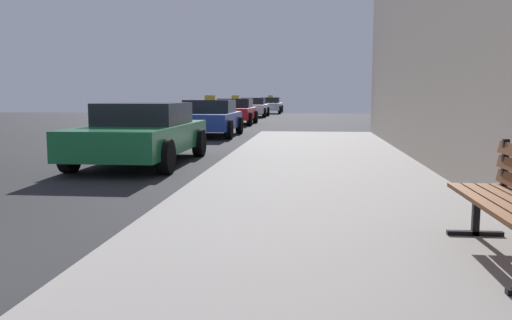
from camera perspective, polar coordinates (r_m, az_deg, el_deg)
The scene contains 5 objects.
car_green at distance 11.53m, azimuth -11.99°, elevation 2.86°, with size 2.05×4.55×1.27m.
car_blue at distance 19.04m, azimuth -4.99°, elevation 4.51°, with size 2.03×4.06×1.43m.
car_red at distance 26.86m, azimuth -2.25°, elevation 5.22°, with size 2.00×4.11×1.43m.
car_white at distance 36.18m, azimuth -0.29°, elevation 5.65°, with size 1.95×4.28×1.27m.
car_silver at distance 43.31m, azimuth 1.52°, elevation 5.85°, with size 1.92×4.31×1.43m.
Camera 1 is at (3.79, -3.11, 1.43)m, focal length 37.62 mm.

